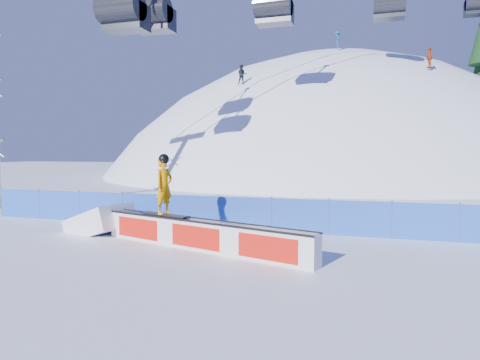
% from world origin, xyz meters
% --- Properties ---
extents(ground, '(160.00, 160.00, 0.00)m').
position_xyz_m(ground, '(0.00, 0.00, 0.00)').
color(ground, white).
rests_on(ground, ground).
extents(snow_hill, '(64.00, 64.00, 64.00)m').
position_xyz_m(snow_hill, '(0.00, 42.00, -18.00)').
color(snow_hill, white).
rests_on(snow_hill, ground).
extents(safety_fence, '(22.05, 0.05, 1.30)m').
position_xyz_m(safety_fence, '(0.00, 4.50, 0.60)').
color(safety_fence, blue).
rests_on(safety_fence, ground).
extents(rail_box, '(7.18, 2.76, 0.88)m').
position_xyz_m(rail_box, '(-0.36, 1.22, 0.44)').
color(rail_box, white).
rests_on(rail_box, ground).
extents(snow_ramp, '(2.68, 2.11, 1.46)m').
position_xyz_m(snow_ramp, '(-4.75, 2.64, 0.00)').
color(snow_ramp, white).
rests_on(snow_ramp, ground).
extents(snowboarder, '(1.82, 0.87, 1.89)m').
position_xyz_m(snowboarder, '(-1.73, 1.66, 1.82)').
color(snowboarder, black).
rests_on(snowboarder, rail_box).
extents(distant_skiers, '(20.16, 9.55, 7.72)m').
position_xyz_m(distant_skiers, '(3.23, 28.99, 10.66)').
color(distant_skiers, black).
rests_on(distant_skiers, ground).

